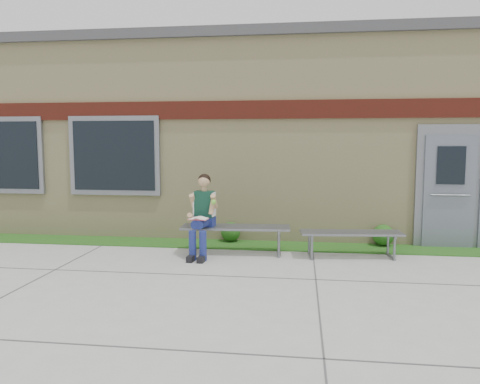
# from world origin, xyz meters

# --- Properties ---
(ground) EXTENTS (80.00, 80.00, 0.00)m
(ground) POSITION_xyz_m (0.00, 0.00, 0.00)
(ground) COLOR #9E9E99
(ground) RESTS_ON ground
(grass_strip) EXTENTS (16.00, 0.80, 0.02)m
(grass_strip) POSITION_xyz_m (0.00, 2.60, 0.01)
(grass_strip) COLOR #144312
(grass_strip) RESTS_ON ground
(school_building) EXTENTS (16.20, 6.22, 4.20)m
(school_building) POSITION_xyz_m (-0.00, 5.99, 2.10)
(school_building) COLOR beige
(school_building) RESTS_ON ground
(bench_left) EXTENTS (1.94, 0.64, 0.50)m
(bench_left) POSITION_xyz_m (-0.37, 1.92, 0.38)
(bench_left) COLOR slate
(bench_left) RESTS_ON ground
(bench_right) EXTENTS (1.76, 0.64, 0.45)m
(bench_right) POSITION_xyz_m (1.63, 1.92, 0.34)
(bench_right) COLOR slate
(bench_right) RESTS_ON ground
(girl) EXTENTS (0.50, 0.85, 1.42)m
(girl) POSITION_xyz_m (-0.92, 1.70, 0.75)
(girl) COLOR navy
(girl) RESTS_ON ground
(shrub_mid) EXTENTS (0.38, 0.38, 0.38)m
(shrub_mid) POSITION_xyz_m (-0.60, 2.85, 0.21)
(shrub_mid) COLOR #144312
(shrub_mid) RESTS_ON grass_strip
(shrub_east) EXTENTS (0.40, 0.40, 0.40)m
(shrub_east) POSITION_xyz_m (2.33, 2.85, 0.22)
(shrub_east) COLOR #144312
(shrub_east) RESTS_ON grass_strip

